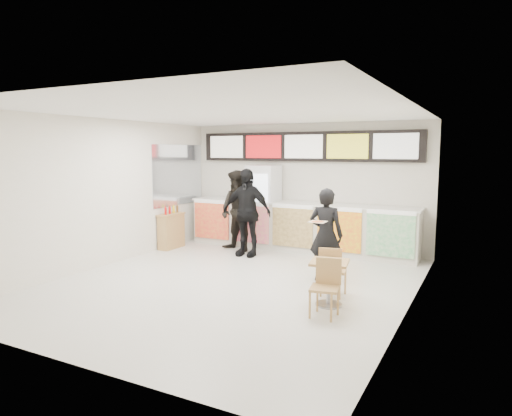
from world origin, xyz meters
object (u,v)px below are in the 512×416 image
Objects in this scene: customer_left at (238,211)px; customer_mid at (246,212)px; service_counter at (298,226)px; cafe_table at (329,275)px; drinks_fridge at (263,206)px; condiment_ledge at (171,231)px; customer_main at (326,235)px.

customer_left is 0.97× the size of customer_mid.
service_counter is 3.90m from cafe_table.
drinks_fridge is at bearing 179.01° from service_counter.
customer_mid is 1.35× the size of cafe_table.
cafe_table is at bearing -61.02° from service_counter.
customer_left reaches higher than condiment_ledge.
drinks_fridge is 0.80m from customer_left.
service_counter is 3.83× the size of cafe_table.
condiment_ledge is (-2.82, -1.20, -0.14)m from service_counter.
cafe_table is (3.12, -2.68, -0.47)m from customer_left.
drinks_fridge is 1.05× the size of customer_left.
customer_main is at bearing 100.58° from cafe_table.
condiment_ledge is (-1.59, -0.47, -0.52)m from customer_left.
condiment_ledge is (-4.71, 2.22, -0.05)m from cafe_table.
drinks_fridge is 1.02× the size of customer_mid.
customer_mid is (-2.24, 1.13, 0.13)m from customer_main.
cafe_table is (0.48, -1.25, -0.37)m from customer_main.
drinks_fridge is (-0.93, 0.02, 0.43)m from service_counter.
customer_left is at bearing -149.29° from service_counter.
customer_mid is at bearing 128.32° from cafe_table.
service_counter is at bearing 48.34° from customer_mid.
customer_left is (-1.23, -0.73, 0.38)m from service_counter.
condiment_ledge is at bearing -147.23° from drinks_fridge.
customer_mid reaches higher than cafe_table.
customer_mid is (-0.83, -1.04, 0.41)m from service_counter.
service_counter is 1.48m from customer_left.
condiment_ledge is at bearing -157.00° from service_counter.
cafe_table is (2.83, -3.43, -0.52)m from drinks_fridge.
customer_mid is at bearing -84.46° from drinks_fridge.
cafe_table is at bearing -50.51° from drinks_fridge.
drinks_fridge reaches higher than customer_main.
customer_left is (-0.29, -0.75, -0.05)m from drinks_fridge.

